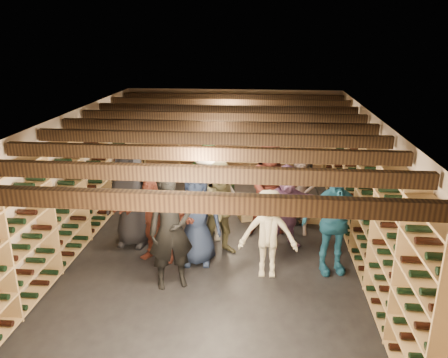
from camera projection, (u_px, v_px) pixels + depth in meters
name	position (u px, v px, depth m)	size (l,w,h in m)	color
ground	(217.00, 245.00, 8.16)	(8.00, 8.00, 0.00)	black
walls	(217.00, 185.00, 7.78)	(5.52, 8.02, 2.40)	#BEAA94
ceiling	(216.00, 118.00, 7.40)	(5.50, 8.00, 0.01)	beige
ceiling_joists	(216.00, 126.00, 7.44)	(5.40, 7.12, 0.18)	black
wine_rack_left	(78.00, 187.00, 8.05)	(0.32, 7.50, 2.15)	tan
wine_rack_right	(363.00, 196.00, 7.59)	(0.32, 7.50, 2.15)	tan
wine_rack_back	(233.00, 141.00, 11.44)	(4.70, 0.30, 2.15)	tan
crate_stack_left	(201.00, 185.00, 10.38)	(0.57, 0.44, 0.68)	tan
crate_stack_right	(251.00, 208.00, 9.26)	(0.58, 0.48, 0.51)	tan
crate_loose	(308.00, 217.00, 9.21)	(0.50, 0.33, 0.17)	tan
person_0	(131.00, 197.00, 7.95)	(0.92, 0.60, 1.89)	black
person_1	(171.00, 230.00, 6.60)	(0.69, 0.45, 1.89)	black
person_2	(223.00, 209.00, 7.62)	(0.83, 0.65, 1.71)	brown
person_3	(268.00, 234.00, 6.94)	(0.95, 0.55, 1.48)	beige
person_4	(333.00, 222.00, 7.03)	(1.04, 0.43, 1.78)	#1E5A7C
person_5	(156.00, 215.00, 7.45)	(1.52, 0.48, 1.64)	brown
person_6	(196.00, 217.00, 7.31)	(0.83, 0.54, 1.71)	#19243F
person_7	(300.00, 196.00, 8.43)	(0.57, 0.37, 1.56)	gray
person_8	(272.00, 188.00, 8.35)	(0.93, 0.72, 1.91)	#4B1D17
person_9	(211.00, 194.00, 8.12)	(1.19, 0.68, 1.84)	#ACA89E
person_10	(209.00, 184.00, 8.67)	(1.09, 0.45, 1.86)	#284E2A
person_11	(286.00, 207.00, 7.92)	(1.46, 0.46, 1.57)	#825385
person_12	(302.00, 185.00, 8.99)	(0.78, 0.51, 1.59)	#38393E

